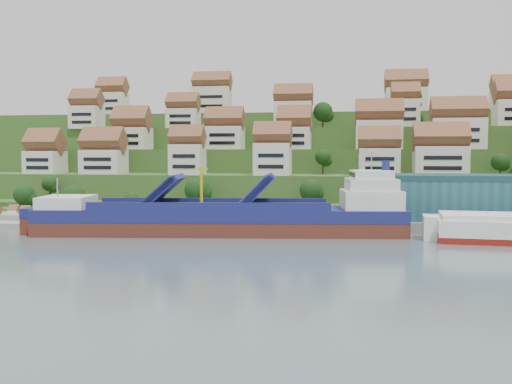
# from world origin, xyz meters

# --- Properties ---
(ground) EXTENTS (300.00, 300.00, 0.00)m
(ground) POSITION_xyz_m (0.00, 0.00, 0.00)
(ground) COLOR slate
(ground) RESTS_ON ground
(quay) EXTENTS (180.00, 14.00, 2.20)m
(quay) POSITION_xyz_m (20.00, 15.00, 1.10)
(quay) COLOR gray
(quay) RESTS_ON ground
(pebble_beach) EXTENTS (45.00, 20.00, 1.00)m
(pebble_beach) POSITION_xyz_m (-58.00, 12.00, 0.50)
(pebble_beach) COLOR gray
(pebble_beach) RESTS_ON ground
(hillside) EXTENTS (260.00, 128.00, 31.00)m
(hillside) POSITION_xyz_m (0.00, 103.55, 10.66)
(hillside) COLOR #2D4C1E
(hillside) RESTS_ON ground
(hillside_village) EXTENTS (152.72, 62.50, 29.65)m
(hillside_village) POSITION_xyz_m (7.83, 59.65, 23.90)
(hillside_village) COLOR beige
(hillside_village) RESTS_ON ground
(hillside_trees) EXTENTS (143.32, 62.80, 31.12)m
(hillside_trees) POSITION_xyz_m (-4.95, 42.29, 15.51)
(hillside_trees) COLOR #183C14
(hillside_trees) RESTS_ON ground
(warehouse) EXTENTS (60.00, 15.00, 10.00)m
(warehouse) POSITION_xyz_m (52.00, 17.00, 7.20)
(warehouse) COLOR #245B63
(warehouse) RESTS_ON quay
(flagpole) EXTENTS (1.28, 0.16, 8.00)m
(flagpole) POSITION_xyz_m (18.11, 10.00, 6.88)
(flagpole) COLOR gray
(flagpole) RESTS_ON quay
(beach_huts) EXTENTS (14.40, 3.70, 2.20)m
(beach_huts) POSITION_xyz_m (-60.00, 10.75, 2.10)
(beach_huts) COLOR white
(beach_huts) RESTS_ON pebble_beach
(cargo_ship) EXTENTS (77.40, 21.59, 16.95)m
(cargo_ship) POSITION_xyz_m (-6.06, 0.75, 3.24)
(cargo_ship) COLOR #56261A
(cargo_ship) RESTS_ON ground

